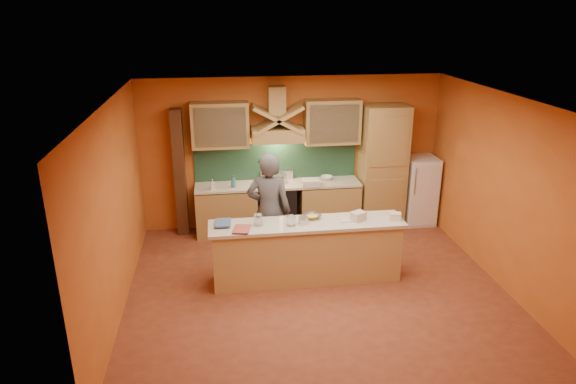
{
  "coord_description": "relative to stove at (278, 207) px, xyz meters",
  "views": [
    {
      "loc": [
        -1.35,
        -6.56,
        3.95
      ],
      "look_at": [
        -0.3,
        0.9,
        1.22
      ],
      "focal_mm": 32.0,
      "sensor_mm": 36.0,
      "label": 1
    }
  ],
  "objects": [
    {
      "name": "base_cabinet_left",
      "position": [
        -0.95,
        0.0,
        -0.02
      ],
      "size": [
        1.1,
        0.6,
        0.86
      ],
      "primitive_type": "cube",
      "color": "#AC894E",
      "rests_on": "floor"
    },
    {
      "name": "trim_column_left",
      "position": [
        -1.75,
        0.15,
        0.7
      ],
      "size": [
        0.2,
        0.3,
        2.3
      ],
      "primitive_type": "cube",
      "color": "#472816",
      "rests_on": "floor"
    },
    {
      "name": "island_top",
      "position": [
        0.2,
        -1.9,
        0.47
      ],
      "size": [
        2.9,
        0.62,
        0.05
      ],
      "primitive_type": "cube",
      "color": "beige",
      "rests_on": "island_body"
    },
    {
      "name": "grocery_bag_b",
      "position": [
        1.53,
        -1.96,
        0.55
      ],
      "size": [
        0.2,
        0.17,
        0.1
      ],
      "primitive_type": "cube",
      "rotation": [
        0.0,
        0.0,
        -0.29
      ],
      "color": "beige",
      "rests_on": "island_top"
    },
    {
      "name": "soap_bottle_b",
      "position": [
        -0.81,
        -0.09,
        0.58
      ],
      "size": [
        0.12,
        0.12,
        0.22
      ],
      "primitive_type": "imported",
      "rotation": [
        0.0,
        0.0,
        0.75
      ],
      "color": "teal",
      "rests_on": "counter_top"
    },
    {
      "name": "jar_small",
      "position": [
        -0.05,
        -1.97,
        0.57
      ],
      "size": [
        0.16,
        0.16,
        0.15
      ],
      "primitive_type": "cylinder",
      "rotation": [
        0.0,
        0.0,
        -0.22
      ],
      "color": "white",
      "rests_on": "island_top"
    },
    {
      "name": "wall_right",
      "position": [
        3.05,
        -2.2,
        0.95
      ],
      "size": [
        0.02,
        5.0,
        2.8
      ],
      "primitive_type": "cube",
      "color": "#C46426",
      "rests_on": "floor"
    },
    {
      "name": "book_upper",
      "position": [
        -1.15,
        -1.81,
        0.53
      ],
      "size": [
        0.25,
        0.33,
        0.02
      ],
      "primitive_type": "imported",
      "rotation": [
        0.0,
        0.0,
        -0.05
      ],
      "color": "#3E5D8A",
      "rests_on": "island_top"
    },
    {
      "name": "hood_chimney",
      "position": [
        0.0,
        0.15,
        1.95
      ],
      "size": [
        0.3,
        0.3,
        0.5
      ],
      "primitive_type": "cube",
      "color": "#AC894E",
      "rests_on": "wall_back"
    },
    {
      "name": "book_lower",
      "position": [
        -0.89,
        -2.02,
        0.51
      ],
      "size": [
        0.29,
        0.35,
        0.03
      ],
      "primitive_type": "imported",
      "rotation": [
        0.0,
        0.0,
        -0.2
      ],
      "color": "#A4463A",
      "rests_on": "island_top"
    },
    {
      "name": "floor",
      "position": [
        0.3,
        -2.2,
        -0.45
      ],
      "size": [
        5.5,
        5.0,
        0.01
      ],
      "primitive_type": "cube",
      "color": "brown",
      "rests_on": "ground"
    },
    {
      "name": "upper_cabinet_left",
      "position": [
        -1.0,
        0.12,
        1.55
      ],
      "size": [
        1.0,
        0.35,
        0.8
      ],
      "primitive_type": "cube",
      "color": "#AC894E",
      "rests_on": "wall_back"
    },
    {
      "name": "wall_back",
      "position": [
        0.3,
        0.3,
        0.95
      ],
      "size": [
        5.5,
        0.02,
        2.8
      ],
      "primitive_type": "cube",
      "color": "#C46426",
      "rests_on": "floor"
    },
    {
      "name": "soap_bottle_a",
      "position": [
        -1.18,
        -0.16,
        0.56
      ],
      "size": [
        0.09,
        0.1,
        0.18
      ],
      "primitive_type": "imported",
      "rotation": [
        0.0,
        0.0,
        0.15
      ],
      "color": "silver",
      "rests_on": "counter_top"
    },
    {
      "name": "range_hood",
      "position": [
        0.0,
        0.05,
        1.37
      ],
      "size": [
        0.92,
        0.5,
        0.24
      ],
      "primitive_type": "cube",
      "color": "#AC894E",
      "rests_on": "wall_back"
    },
    {
      "name": "counter_top",
      "position": [
        -0.0,
        0.0,
        0.45
      ],
      "size": [
        3.0,
        0.62,
        0.04
      ],
      "primitive_type": "cube",
      "color": "beige",
      "rests_on": "base_cabinet_left"
    },
    {
      "name": "pot_small",
      "position": [
        0.06,
        0.03,
        0.52
      ],
      "size": [
        0.21,
        0.21,
        0.15
      ],
      "primitive_type": "cylinder",
      "rotation": [
        0.0,
        0.0,
        0.05
      ],
      "color": "silver",
      "rests_on": "stove"
    },
    {
      "name": "pantry_column",
      "position": [
        1.95,
        0.0,
        0.7
      ],
      "size": [
        0.8,
        0.6,
        2.3
      ],
      "primitive_type": "cube",
      "color": "#AC894E",
      "rests_on": "floor"
    },
    {
      "name": "island_body",
      "position": [
        0.2,
        -1.9,
        -0.01
      ],
      "size": [
        2.8,
        0.55,
        0.88
      ],
      "primitive_type": "cube",
      "color": "tan",
      "rests_on": "floor"
    },
    {
      "name": "base_cabinet_right",
      "position": [
        0.95,
        0.0,
        -0.02
      ],
      "size": [
        1.1,
        0.6,
        0.86
      ],
      "primitive_type": "cube",
      "color": "#AC894E",
      "rests_on": "floor"
    },
    {
      "name": "ceiling",
      "position": [
        0.3,
        -2.2,
        2.35
      ],
      "size": [
        5.5,
        5.0,
        0.01
      ],
      "primitive_type": "cube",
      "color": "white",
      "rests_on": "wall_back"
    },
    {
      "name": "cloth",
      "position": [
        0.81,
        -1.89,
        0.5
      ],
      "size": [
        0.26,
        0.21,
        0.02
      ],
      "primitive_type": "cube",
      "rotation": [
        0.0,
        0.0,
        0.11
      ],
      "color": "beige",
      "rests_on": "island_top"
    },
    {
      "name": "grocery_bag_a",
      "position": [
        0.97,
        -1.91,
        0.56
      ],
      "size": [
        0.25,
        0.24,
        0.13
      ],
      "primitive_type": "cube",
      "rotation": [
        0.0,
        0.0,
        0.52
      ],
      "color": "beige",
      "rests_on": "island_top"
    },
    {
      "name": "person",
      "position": [
        -0.31,
        -1.39,
        0.5
      ],
      "size": [
        0.77,
        0.58,
        1.89
      ],
      "primitive_type": "imported",
      "rotation": [
        0.0,
        0.0,
        2.94
      ],
      "color": "#4C4C51",
      "rests_on": "floor"
    },
    {
      "name": "wall_left",
      "position": [
        -2.45,
        -2.2,
        0.95
      ],
      "size": [
        0.02,
        5.0,
        2.8
      ],
      "primitive_type": "cube",
      "color": "#C46426",
      "rests_on": "floor"
    },
    {
      "name": "dish_rack",
      "position": [
        0.57,
        -0.2,
        0.53
      ],
      "size": [
        0.32,
        0.26,
        0.11
      ],
      "primitive_type": "cube",
      "rotation": [
        0.0,
        0.0,
        -0.05
      ],
      "color": "silver",
      "rests_on": "counter_top"
    },
    {
      "name": "pot_large",
      "position": [
        -0.15,
        -0.08,
        0.53
      ],
      "size": [
        0.28,
        0.28,
        0.16
      ],
      "primitive_type": "cylinder",
      "rotation": [
        0.0,
        0.0,
        -0.24
      ],
      "color": "silver",
      "rests_on": "stove"
    },
    {
      "name": "backsplash",
      "position": [
        -0.0,
        0.28,
        0.8
      ],
      "size": [
        3.0,
        0.03,
        0.7
      ],
      "primitive_type": "cube",
      "color": "#1A3A2A",
      "rests_on": "wall_back"
    },
    {
      "name": "bowl_back",
      "position": [
        0.92,
        0.1,
        0.5
      ],
      "size": [
        0.28,
        0.28,
        0.07
      ],
      "primitive_type": "imported",
      "rotation": [
        0.0,
        0.0,
        -0.38
      ],
      "color": "silver",
      "rests_on": "counter_top"
    },
    {
      "name": "upper_cabinet_right",
      "position": [
        1.0,
        0.12,
        1.55
      ],
      "size": [
        1.0,
        0.35,
        0.8
      ],
      "primitive_type": "cube",
      "color": "#AC894E",
      "rests_on": "wall_back"
    },
    {
      "name": "stove",
      "position": [
        0.0,
        0.0,
        0.0
      ],
      "size": [
        0.6,
        0.58,
        0.9
      ],
      "primitive_type": "cube",
      "color": "black",
      "rests_on": "floor"
    },
    {
      "name": "jar_large",
      "position": [
        -0.52,
        -1.89,
        0.58
      ],
      "size": [
        0.15,
        0.15,
        0.17
      ],
      "primitive_type": "cylinder",
      "rotation": [
        0.0,
        0.0,
        0.26
      ],
      "color": "white",
      "rests_on": "island_top"
    },
    {
      "name": "mixing_bowl",
      "position": [
        0.31,
        -1.75,
        0.53
      ],
      "size": [
        0.33,
        0.33,
        0.06
      ],
      "primitive_type": "imported",
      "rotation": [
        0.0,
        0.0,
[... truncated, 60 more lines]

